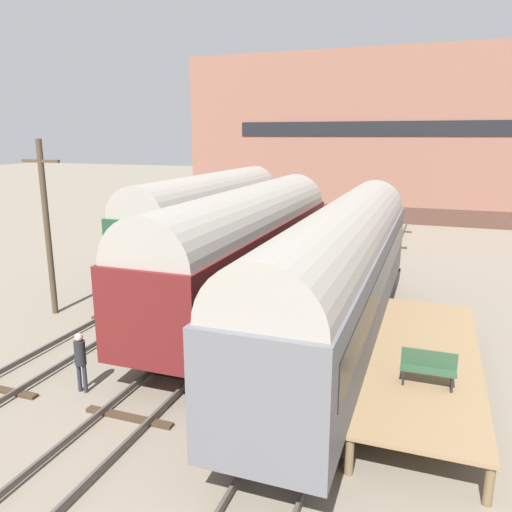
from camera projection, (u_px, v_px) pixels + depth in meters
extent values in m
plane|color=slate|center=(182.00, 371.00, 16.07)|extent=(200.00, 200.00, 0.00)
cube|color=#4C4742|center=(53.00, 343.00, 17.72)|extent=(0.08, 60.00, 0.16)
cube|color=#4C4742|center=(86.00, 349.00, 17.25)|extent=(0.08, 60.00, 0.16)
cube|color=#3D2D1E|center=(1.00, 389.00, 14.78)|extent=(2.60, 0.24, 0.10)
cube|color=#3D2D1E|center=(120.00, 321.00, 20.26)|extent=(2.60, 0.24, 0.10)
cube|color=#3D2D1E|center=(188.00, 281.00, 25.75)|extent=(2.60, 0.24, 0.10)
cube|color=#3D2D1E|center=(232.00, 256.00, 31.24)|extent=(2.60, 0.24, 0.10)
cube|color=#3D2D1E|center=(263.00, 238.00, 36.72)|extent=(2.60, 0.24, 0.10)
cube|color=#3D2D1E|center=(286.00, 224.00, 42.21)|extent=(2.60, 0.24, 0.10)
cube|color=#4C4742|center=(162.00, 362.00, 16.26)|extent=(0.08, 60.00, 0.16)
cube|color=#4C4742|center=(202.00, 369.00, 15.79)|extent=(0.08, 60.00, 0.16)
cube|color=#3D2D1E|center=(129.00, 417.00, 13.31)|extent=(2.60, 0.24, 0.10)
cube|color=#3D2D1E|center=(220.00, 335.00, 18.80)|extent=(2.60, 0.24, 0.10)
cube|color=#3D2D1E|center=(270.00, 290.00, 24.29)|extent=(2.60, 0.24, 0.10)
cube|color=#3D2D1E|center=(301.00, 262.00, 29.78)|extent=(2.60, 0.24, 0.10)
cube|color=#3D2D1E|center=(323.00, 242.00, 35.26)|extent=(2.60, 0.24, 0.10)
cube|color=#3D2D1E|center=(339.00, 228.00, 40.75)|extent=(2.60, 0.24, 0.10)
cube|color=#4C4742|center=(293.00, 384.00, 14.80)|extent=(0.08, 60.00, 0.16)
cube|color=#4C4742|center=(342.00, 393.00, 14.33)|extent=(0.08, 60.00, 0.16)
cube|color=#3D2D1E|center=(288.00, 452.00, 11.85)|extent=(2.60, 0.24, 0.10)
cube|color=#3D2D1E|center=(336.00, 352.00, 17.34)|extent=(2.60, 0.24, 0.10)
cube|color=#3D2D1E|center=(361.00, 300.00, 22.83)|extent=(2.60, 0.24, 0.10)
cube|color=#3D2D1E|center=(377.00, 268.00, 28.32)|extent=(2.60, 0.24, 0.10)
cube|color=#3D2D1E|center=(387.00, 247.00, 33.80)|extent=(2.60, 0.24, 0.10)
cube|color=#3D2D1E|center=(394.00, 231.00, 39.29)|extent=(2.60, 0.24, 0.10)
cube|color=black|center=(242.00, 243.00, 32.70)|extent=(1.80, 2.40, 1.00)
cube|color=black|center=(167.00, 284.00, 23.72)|extent=(1.80, 2.40, 1.00)
cube|color=#1E4228|center=(210.00, 226.00, 27.75)|extent=(2.98, 15.11, 2.95)
cube|color=black|center=(210.00, 220.00, 27.66)|extent=(3.02, 13.90, 1.06)
cylinder|color=gray|center=(209.00, 200.00, 27.40)|extent=(2.83, 14.80, 2.83)
cube|color=black|center=(363.00, 288.00, 23.02)|extent=(1.80, 2.40, 1.00)
cube|color=black|center=(297.00, 419.00, 12.42)|extent=(1.80, 2.40, 1.00)
cube|color=slate|center=(342.00, 281.00, 17.26)|extent=(2.80, 17.84, 2.91)
cube|color=black|center=(342.00, 272.00, 17.18)|extent=(2.84, 16.41, 1.05)
cylinder|color=gray|center=(344.00, 240.00, 16.92)|extent=(2.66, 17.48, 2.66)
cube|color=black|center=(282.00, 271.00, 26.00)|extent=(1.80, 2.40, 1.00)
cube|color=black|center=(191.00, 348.00, 16.54)|extent=(1.80, 2.40, 1.00)
cube|color=#5B1919|center=(246.00, 257.00, 20.81)|extent=(3.08, 15.91, 2.87)
cube|color=black|center=(246.00, 249.00, 20.73)|extent=(3.12, 14.64, 1.03)
cylinder|color=gray|center=(246.00, 223.00, 20.48)|extent=(2.93, 15.60, 2.93)
cube|color=#8C704C|center=(425.00, 355.00, 14.93)|extent=(3.13, 10.03, 0.10)
cylinder|color=brown|center=(349.00, 456.00, 11.06)|extent=(0.20, 0.20, 0.92)
cylinder|color=brown|center=(489.00, 485.00, 10.13)|extent=(0.20, 0.20, 0.92)
cylinder|color=brown|center=(390.00, 313.00, 19.96)|extent=(0.20, 0.20, 0.92)
cylinder|color=brown|center=(466.00, 322.00, 19.03)|extent=(0.20, 0.20, 0.92)
cylinder|color=brown|center=(375.00, 364.00, 15.51)|extent=(0.20, 0.20, 0.92)
cylinder|color=brown|center=(474.00, 378.00, 14.58)|extent=(0.20, 0.20, 0.92)
cube|color=#2D4C33|center=(428.00, 370.00, 12.92)|extent=(1.40, 0.40, 0.06)
cube|color=#2D4C33|center=(429.00, 359.00, 13.01)|extent=(1.40, 0.06, 0.45)
cube|color=black|center=(404.00, 375.00, 13.17)|extent=(0.06, 0.40, 0.40)
cube|color=black|center=(452.00, 382.00, 12.77)|extent=(0.06, 0.40, 0.40)
cylinder|color=#282833|center=(79.00, 377.00, 14.68)|extent=(0.12, 0.12, 0.87)
cylinder|color=#282833|center=(85.00, 379.00, 14.62)|extent=(0.12, 0.12, 0.87)
cylinder|color=#232328|center=(80.00, 353.00, 14.46)|extent=(0.32, 0.32, 0.73)
sphere|color=tan|center=(79.00, 337.00, 14.35)|extent=(0.24, 0.24, 0.24)
cylinder|color=#473828|center=(47.00, 229.00, 20.46)|extent=(0.24, 0.24, 7.26)
cube|color=#473828|center=(40.00, 161.00, 19.81)|extent=(1.80, 0.12, 0.12)
cube|color=#4F342A|center=(380.00, 206.00, 48.12)|extent=(34.75, 10.41, 1.45)
cube|color=brown|center=(384.00, 129.00, 46.42)|extent=(34.75, 10.41, 13.01)
cube|color=black|center=(378.00, 129.00, 41.62)|extent=(24.32, 0.10, 1.20)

